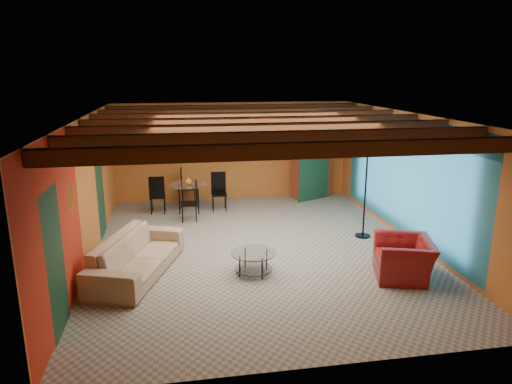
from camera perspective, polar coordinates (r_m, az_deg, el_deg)
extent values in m
cube|color=gray|center=(9.60, 0.20, -6.95)|extent=(6.50, 8.00, 0.01)
cube|color=silver|center=(8.97, 0.22, 9.30)|extent=(6.50, 8.00, 0.01)
cube|color=#BB672B|center=(13.07, -2.84, 4.99)|extent=(6.50, 0.02, 2.70)
cube|color=#A92413|center=(9.22, -20.10, 0.03)|extent=(0.02, 8.00, 2.70)
cube|color=teal|center=(10.25, 18.41, 1.58)|extent=(0.02, 8.00, 2.70)
imported|color=#9F8266|center=(8.61, -14.34, -7.50)|extent=(1.69, 2.61, 0.71)
imported|color=maroon|center=(8.64, 17.62, -7.72)|extent=(1.21, 1.30, 0.70)
cube|color=maroon|center=(13.31, 6.80, 3.12)|extent=(1.15, 0.89, 1.81)
cube|color=black|center=(12.91, -6.82, 6.13)|extent=(1.05, 0.03, 0.65)
imported|color=#26661E|center=(13.13, 6.95, 7.93)|extent=(0.43, 0.39, 0.44)
imported|color=orange|center=(11.92, -8.35, 2.66)|extent=(0.20, 0.20, 0.19)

